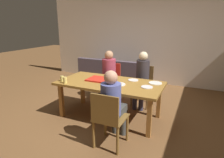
{
  "coord_description": "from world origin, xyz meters",
  "views": [
    {
      "loc": [
        1.51,
        -3.19,
        1.81
      ],
      "look_at": [
        0.0,
        0.1,
        0.76
      ],
      "focal_mm": 31.06,
      "sensor_mm": 36.0,
      "label": 1
    }
  ],
  "objects_px": {
    "couch": "(111,75)",
    "plate_0": "(119,84)",
    "person_0": "(113,102)",
    "pizza_box_0": "(98,79)",
    "plate_1": "(147,87)",
    "drinking_glass_0": "(65,80)",
    "chair_2": "(143,83)",
    "person_1": "(108,72)",
    "plate_2": "(155,83)",
    "chair_0": "(108,118)",
    "person_2": "(142,76)",
    "dining_table": "(110,86)",
    "plate_3": "(133,80)",
    "chair_1": "(110,80)",
    "drinking_glass_1": "(62,79)"
  },
  "relations": [
    {
      "from": "person_0",
      "to": "plate_1",
      "type": "relative_size",
      "value": 5.73
    },
    {
      "from": "person_1",
      "to": "pizza_box_0",
      "type": "height_order",
      "value": "person_1"
    },
    {
      "from": "dining_table",
      "to": "plate_1",
      "type": "xyz_separation_m",
      "value": [
        0.72,
        -0.0,
        0.08
      ]
    },
    {
      "from": "person_0",
      "to": "chair_1",
      "type": "xyz_separation_m",
      "value": [
        -0.81,
        1.65,
        -0.21
      ]
    },
    {
      "from": "dining_table",
      "to": "plate_0",
      "type": "xyz_separation_m",
      "value": [
        0.21,
        -0.06,
        0.08
      ]
    },
    {
      "from": "chair_1",
      "to": "person_2",
      "type": "bearing_deg",
      "value": -8.1
    },
    {
      "from": "dining_table",
      "to": "person_2",
      "type": "xyz_separation_m",
      "value": [
        0.4,
        0.78,
        0.06
      ]
    },
    {
      "from": "chair_2",
      "to": "plate_1",
      "type": "height_order",
      "value": "chair_2"
    },
    {
      "from": "person_1",
      "to": "dining_table",
      "type": "bearing_deg",
      "value": -61.84
    },
    {
      "from": "person_1",
      "to": "plate_2",
      "type": "height_order",
      "value": "person_1"
    },
    {
      "from": "chair_1",
      "to": "person_0",
      "type": "bearing_deg",
      "value": -63.78
    },
    {
      "from": "person_0",
      "to": "chair_2",
      "type": "bearing_deg",
      "value": 90.0
    },
    {
      "from": "person_1",
      "to": "plate_3",
      "type": "height_order",
      "value": "person_1"
    },
    {
      "from": "person_0",
      "to": "pizza_box_0",
      "type": "bearing_deg",
      "value": 130.65
    },
    {
      "from": "couch",
      "to": "plate_0",
      "type": "bearing_deg",
      "value": -61.38
    },
    {
      "from": "chair_2",
      "to": "plate_2",
      "type": "height_order",
      "value": "chair_2"
    },
    {
      "from": "person_2",
      "to": "plate_3",
      "type": "bearing_deg",
      "value": -94.64
    },
    {
      "from": "person_2",
      "to": "plate_1",
      "type": "relative_size",
      "value": 5.97
    },
    {
      "from": "chair_0",
      "to": "drinking_glass_1",
      "type": "height_order",
      "value": "chair_0"
    },
    {
      "from": "pizza_box_0",
      "to": "plate_2",
      "type": "relative_size",
      "value": 1.57
    },
    {
      "from": "chair_0",
      "to": "couch",
      "type": "relative_size",
      "value": 0.47
    },
    {
      "from": "chair_2",
      "to": "plate_3",
      "type": "bearing_deg",
      "value": -93.51
    },
    {
      "from": "plate_0",
      "to": "plate_3",
      "type": "xyz_separation_m",
      "value": [
        0.15,
        0.37,
        -0.0
      ]
    },
    {
      "from": "chair_0",
      "to": "couch",
      "type": "xyz_separation_m",
      "value": [
        -1.32,
        2.92,
        -0.21
      ]
    },
    {
      "from": "chair_0",
      "to": "drinking_glass_0",
      "type": "xyz_separation_m",
      "value": [
        -1.13,
        0.5,
        0.3
      ]
    },
    {
      "from": "person_2",
      "to": "person_0",
      "type": "bearing_deg",
      "value": -90.0
    },
    {
      "from": "plate_1",
      "to": "drinking_glass_0",
      "type": "relative_size",
      "value": 1.67
    },
    {
      "from": "dining_table",
      "to": "person_2",
      "type": "distance_m",
      "value": 0.88
    },
    {
      "from": "plate_2",
      "to": "plate_3",
      "type": "relative_size",
      "value": 1.21
    },
    {
      "from": "plate_1",
      "to": "plate_3",
      "type": "xyz_separation_m",
      "value": [
        -0.36,
        0.31,
        0.0
      ]
    },
    {
      "from": "chair_0",
      "to": "pizza_box_0",
      "type": "xyz_separation_m",
      "value": [
        -0.69,
        0.96,
        0.25
      ]
    },
    {
      "from": "chair_1",
      "to": "person_1",
      "type": "xyz_separation_m",
      "value": [
        -0.0,
        -0.14,
        0.23
      ]
    },
    {
      "from": "pizza_box_0",
      "to": "dining_table",
      "type": "bearing_deg",
      "value": -10.77
    },
    {
      "from": "plate_0",
      "to": "plate_3",
      "type": "height_order",
      "value": "plate_0"
    },
    {
      "from": "chair_0",
      "to": "plate_1",
      "type": "height_order",
      "value": "chair_0"
    },
    {
      "from": "person_2",
      "to": "pizza_box_0",
      "type": "relative_size",
      "value": 3.2
    },
    {
      "from": "person_1",
      "to": "chair_0",
      "type": "bearing_deg",
      "value": -64.1
    },
    {
      "from": "couch",
      "to": "person_0",
      "type": "bearing_deg",
      "value": -64.4
    },
    {
      "from": "pizza_box_0",
      "to": "plate_0",
      "type": "distance_m",
      "value": 0.51
    },
    {
      "from": "person_2",
      "to": "drinking_glass_0",
      "type": "xyz_separation_m",
      "value": [
        -1.13,
        -1.19,
        0.08
      ]
    },
    {
      "from": "person_2",
      "to": "plate_3",
      "type": "xyz_separation_m",
      "value": [
        -0.04,
        -0.47,
        0.02
      ]
    },
    {
      "from": "dining_table",
      "to": "drinking_glass_0",
      "type": "height_order",
      "value": "drinking_glass_0"
    },
    {
      "from": "dining_table",
      "to": "plate_1",
      "type": "distance_m",
      "value": 0.73
    },
    {
      "from": "plate_2",
      "to": "plate_1",
      "type": "bearing_deg",
      "value": -105.57
    },
    {
      "from": "chair_2",
      "to": "plate_3",
      "type": "height_order",
      "value": "chair_2"
    },
    {
      "from": "person_2",
      "to": "plate_2",
      "type": "height_order",
      "value": "person_2"
    },
    {
      "from": "person_1",
      "to": "plate_2",
      "type": "xyz_separation_m",
      "value": [
        1.21,
        -0.47,
        0.03
      ]
    },
    {
      "from": "chair_0",
      "to": "person_1",
      "type": "relative_size",
      "value": 0.73
    },
    {
      "from": "pizza_box_0",
      "to": "chair_2",
      "type": "bearing_deg",
      "value": 51.84
    },
    {
      "from": "person_2",
      "to": "plate_0",
      "type": "distance_m",
      "value": 0.87
    }
  ]
}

